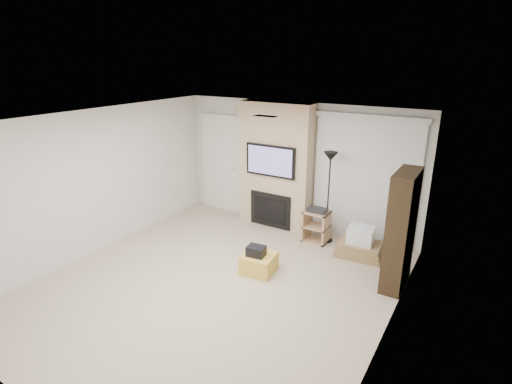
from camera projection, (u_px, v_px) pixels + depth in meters
The scene contains 16 objects.
floor at pixel (216, 284), 6.12m from camera, with size 5.00×5.50×0.00m, color tan.
ceiling at pixel (209, 121), 5.31m from camera, with size 5.00×5.50×0.00m, color white.
wall_back at pixel (296, 166), 7.94m from camera, with size 5.00×2.50×0.00m, color silver.
wall_front at pixel (22, 306), 3.49m from camera, with size 5.00×2.50×0.00m, color silver.
wall_left at pixel (98, 182), 6.94m from camera, with size 5.50×2.50×0.00m, color silver.
wall_right at pixel (391, 250), 4.49m from camera, with size 5.50×2.50×0.00m, color silver.
hvac_vent at pixel (265, 116), 5.76m from camera, with size 0.35×0.18×0.01m, color silver.
ottoman at pixel (259, 263), 6.45m from camera, with size 0.50×0.50×0.30m, color gold.
black_bag at pixel (256, 251), 6.35m from camera, with size 0.28×0.22×0.16m, color black.
fireplace_wall at pixel (276, 166), 7.94m from camera, with size 1.50×0.47×2.50m.
entry_door at pixel (222, 164), 8.85m from camera, with size 1.02×0.11×2.14m.
vertical_blinds at pixel (365, 176), 7.20m from camera, with size 1.98×0.10×2.37m.
floor_lamp at pixel (330, 172), 7.14m from camera, with size 0.25×0.25×1.72m.
av_stand at pixel (316, 224), 7.45m from camera, with size 0.45×0.38×0.66m.
box_stack at pixel (360, 245), 6.96m from camera, with size 0.83×0.66×0.53m.
bookshelf at pixel (401, 230), 5.84m from camera, with size 0.30×0.80×1.80m.
Camera 1 is at (3.29, -4.24, 3.32)m, focal length 28.00 mm.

